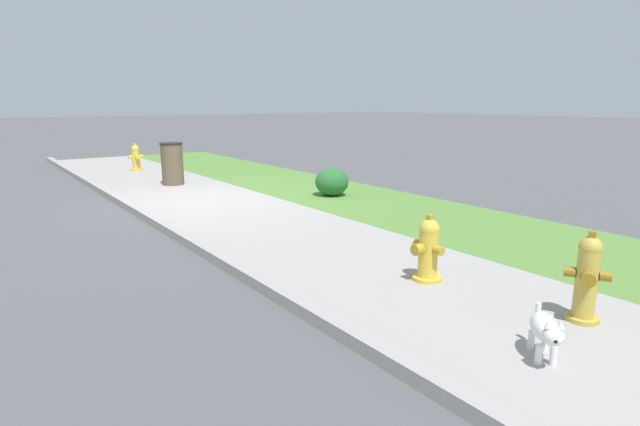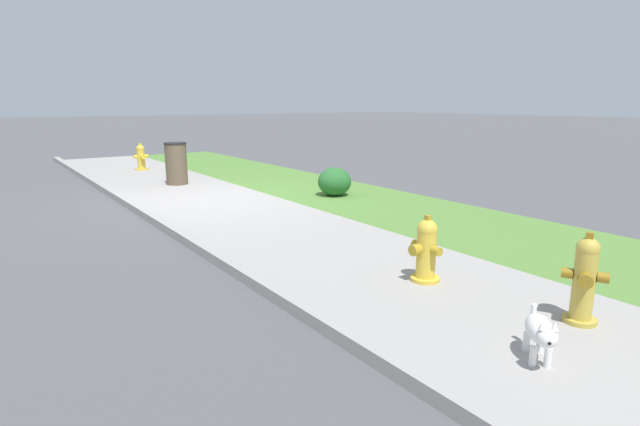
# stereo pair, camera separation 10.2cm
# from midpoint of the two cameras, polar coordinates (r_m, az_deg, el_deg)

# --- Properties ---
(ground_plane) EXTENTS (120.00, 120.00, 0.00)m
(ground_plane) POSITION_cam_midpoint_polar(r_m,az_deg,el_deg) (9.79, -13.53, 1.37)
(ground_plane) COLOR #515154
(sidewalk_pavement) EXTENTS (18.00, 2.54, 0.01)m
(sidewalk_pavement) POSITION_cam_midpoint_polar(r_m,az_deg,el_deg) (9.79, -13.54, 1.40)
(sidewalk_pavement) COLOR #9E9993
(sidewalk_pavement) RESTS_ON ground
(grass_verge) EXTENTS (18.00, 2.51, 0.01)m
(grass_verge) POSITION_cam_midpoint_polar(r_m,az_deg,el_deg) (10.98, -1.29, 2.93)
(grass_verge) COLOR #568438
(grass_verge) RESTS_ON ground
(street_curb) EXTENTS (18.00, 0.16, 0.12)m
(street_curb) POSITION_cam_midpoint_polar(r_m,az_deg,el_deg) (9.36, -21.19, 0.73)
(street_curb) COLOR #9E9993
(street_curb) RESTS_ON ground
(fire_hydrant_by_grass_verge) EXTENTS (0.36, 0.39, 0.74)m
(fire_hydrant_by_grass_verge) POSITION_cam_midpoint_polar(r_m,az_deg,el_deg) (14.58, -20.48, 5.94)
(fire_hydrant_by_grass_verge) COLOR gold
(fire_hydrant_by_grass_verge) RESTS_ON ground
(fire_hydrant_far_end) EXTENTS (0.39, 0.36, 0.71)m
(fire_hydrant_far_end) POSITION_cam_midpoint_polar(r_m,az_deg,el_deg) (5.32, 11.69, -4.14)
(fire_hydrant_far_end) COLOR gold
(fire_hydrant_far_end) RESTS_ON ground
(fire_hydrant_mid_block) EXTENTS (0.36, 0.33, 0.80)m
(fire_hydrant_mid_block) POSITION_cam_midpoint_polar(r_m,az_deg,el_deg) (4.79, 27.65, -6.69)
(fire_hydrant_mid_block) COLOR gold
(fire_hydrant_mid_block) RESTS_ON ground
(small_white_dog) EXTENTS (0.41, 0.41, 0.41)m
(small_white_dog) POSITION_cam_midpoint_polar(r_m,az_deg,el_deg) (4.01, 23.71, -12.18)
(small_white_dog) COLOR white
(small_white_dog) RESTS_ON ground
(trash_bin) EXTENTS (0.50, 0.50, 0.95)m
(trash_bin) POSITION_cam_midpoint_polar(r_m,az_deg,el_deg) (11.77, -16.77, 5.39)
(trash_bin) COLOR brown
(trash_bin) RESTS_ON ground
(shrub_bush_far_verge) EXTENTS (0.67, 0.67, 0.57)m
(shrub_bush_far_verge) POSITION_cam_midpoint_polar(r_m,az_deg,el_deg) (9.99, 1.08, 3.60)
(shrub_bush_far_verge) COLOR #28662D
(shrub_bush_far_verge) RESTS_ON ground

